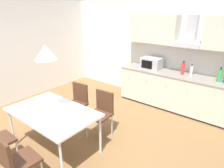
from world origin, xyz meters
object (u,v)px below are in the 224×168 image
object	(u,v)px
bottle_red	(183,69)
dining_table	(53,114)
bottle_green	(220,76)
chair_far_right	(102,109)
microwave	(151,63)
chair_near_right	(14,159)
chair_far_left	(77,100)
bottle_white	(191,71)
pendant_lamp	(45,52)

from	to	relation	value
bottle_red	dining_table	world-z (taller)	bottle_red
bottle_red	bottle_green	size ratio (longest dim) A/B	1.01
bottle_green	chair_far_right	bearing A→B (deg)	-128.77
chair_far_right	bottle_green	bearing A→B (deg)	51.23
microwave	dining_table	distance (m)	2.79
bottle_green	chair_far_right	size ratio (longest dim) A/B	0.36
chair_near_right	bottle_green	bearing A→B (deg)	66.76
dining_table	chair_far_left	distance (m)	0.91
bottle_red	chair_far_right	xyz separation A→B (m)	(-0.77, -1.95, -0.48)
bottle_white	pendant_lamp	world-z (taller)	pendant_lamp
bottle_green	chair_near_right	bearing A→B (deg)	-113.24
chair_near_right	pendant_lamp	bearing A→B (deg)	111.33
bottle_white	chair_far_right	bearing A→B (deg)	-115.80
chair_far_right	chair_far_left	bearing A→B (deg)	-179.99
bottle_red	chair_near_right	size ratio (longest dim) A/B	0.36
dining_table	chair_far_right	bearing A→B (deg)	68.70
bottle_white	chair_far_right	size ratio (longest dim) A/B	0.31
chair_far_right	microwave	bearing A→B (deg)	90.56
bottle_red	dining_table	bearing A→B (deg)	-111.44
microwave	dining_table	xyz separation A→B (m)	(-0.31, -2.76, -0.32)
bottle_white	dining_table	size ratio (longest dim) A/B	0.18
chair_far_left	dining_table	bearing A→B (deg)	-68.00
dining_table	chair_far_right	size ratio (longest dim) A/B	1.68
bottle_red	dining_table	size ratio (longest dim) A/B	0.22
chair_far_left	pendant_lamp	distance (m)	1.47
bottle_white	chair_far_right	world-z (taller)	bottle_white
chair_near_right	chair_far_right	xyz separation A→B (m)	(-0.00, 1.67, 0.00)
bottle_white	pendant_lamp	xyz separation A→B (m)	(-1.28, -2.80, 0.71)
microwave	bottle_green	bearing A→B (deg)	-0.29
chair_far_right	bottle_red	bearing A→B (deg)	68.50
bottle_green	dining_table	world-z (taller)	bottle_green
chair_far_right	chair_near_right	bearing A→B (deg)	-89.98
bottle_green	microwave	bearing A→B (deg)	179.71
bottle_white	dining_table	world-z (taller)	bottle_white
dining_table	chair_far_right	world-z (taller)	chair_far_right
bottle_white	chair_far_left	size ratio (longest dim) A/B	0.31
microwave	pendant_lamp	bearing A→B (deg)	-96.33
bottle_green	chair_far_left	size ratio (longest dim) A/B	0.36
bottle_white	chair_far_left	xyz separation A→B (m)	(-1.61, -1.97, -0.46)
microwave	pendant_lamp	world-z (taller)	pendant_lamp
microwave	bottle_red	size ratio (longest dim) A/B	1.52
dining_table	chair_far_left	bearing A→B (deg)	112.00
chair_far_right	pendant_lamp	bearing A→B (deg)	-111.30
chair_far_left	bottle_red	bearing A→B (deg)	53.75
bottle_red	pendant_lamp	bearing A→B (deg)	-111.44
bottle_red	bottle_green	xyz separation A→B (m)	(0.77, -0.03, -0.00)
chair_near_right	chair_far_left	bearing A→B (deg)	111.66
microwave	chair_far_right	bearing A→B (deg)	-89.44
microwave	chair_far_left	distance (m)	2.09
dining_table	chair_near_right	world-z (taller)	chair_near_right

